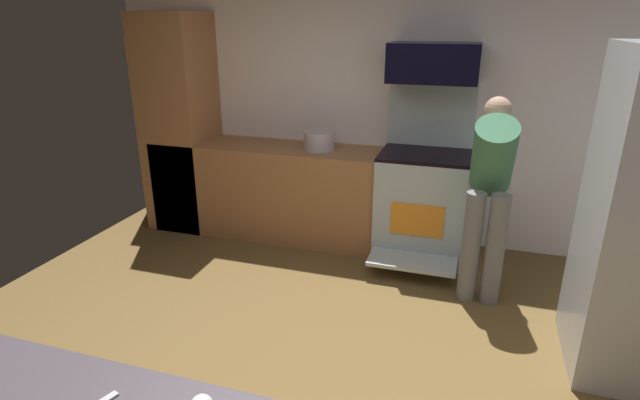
# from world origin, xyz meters

# --- Properties ---
(ground_plane) EXTENTS (5.20, 4.80, 0.02)m
(ground_plane) POSITION_xyz_m (0.00, 0.00, -0.01)
(ground_plane) COLOR brown
(wall_back) EXTENTS (5.20, 0.12, 2.60)m
(wall_back) POSITION_xyz_m (0.00, 2.34, 1.30)
(wall_back) COLOR white
(wall_back) RESTS_ON ground
(lower_cabinet_run) EXTENTS (2.40, 0.60, 0.90)m
(lower_cabinet_run) POSITION_xyz_m (-0.90, 1.98, 0.45)
(lower_cabinet_run) COLOR #9F6940
(lower_cabinet_run) RESTS_ON ground
(cabinet_column) EXTENTS (0.60, 0.60, 2.10)m
(cabinet_column) POSITION_xyz_m (-1.90, 1.98, 1.05)
(cabinet_column) COLOR #9F6940
(cabinet_column) RESTS_ON ground
(oven_range) EXTENTS (0.76, 0.96, 1.53)m
(oven_range) POSITION_xyz_m (0.52, 1.97, 0.51)
(oven_range) COLOR #B1BFC1
(oven_range) RESTS_ON ground
(microwave) EXTENTS (0.74, 0.38, 0.32)m
(microwave) POSITION_xyz_m (0.52, 2.06, 1.69)
(microwave) COLOR black
(microwave) RESTS_ON oven_range
(person_cook) EXTENTS (0.31, 0.57, 1.50)m
(person_cook) POSITION_xyz_m (1.05, 1.38, 0.88)
(person_cook) COLOR slate
(person_cook) RESTS_ON ground
(stock_pot) EXTENTS (0.28, 0.28, 0.17)m
(stock_pot) POSITION_xyz_m (-0.45, 1.98, 0.98)
(stock_pot) COLOR #C1B5C1
(stock_pot) RESTS_ON lower_cabinet_run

